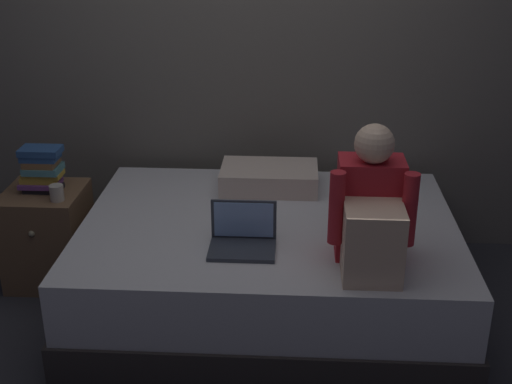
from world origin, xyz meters
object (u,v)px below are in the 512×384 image
(bed, at_px, (269,266))
(laptop, at_px, (243,237))
(book_stack, at_px, (42,169))
(nightstand, at_px, (48,236))
(pillow, at_px, (269,178))
(mug, at_px, (57,193))
(person_sitting, at_px, (371,214))

(bed, height_order, laptop, laptop)
(book_stack, bearing_deg, nightstand, -108.59)
(pillow, bearing_deg, nightstand, -170.62)
(laptop, xyz_separation_m, book_stack, (-1.18, 0.56, 0.11))
(book_stack, height_order, mug, book_stack)
(book_stack, distance_m, mug, 0.20)
(nightstand, xyz_separation_m, person_sitting, (1.78, -0.66, 0.50))
(person_sitting, bearing_deg, book_stack, 158.98)
(mug, bearing_deg, pillow, 16.06)
(person_sitting, height_order, laptop, person_sitting)
(laptop, relative_size, mug, 3.56)
(person_sitting, distance_m, pillow, 1.02)
(bed, bearing_deg, person_sitting, -41.56)
(bed, relative_size, laptop, 6.25)
(bed, height_order, mug, mug)
(bed, relative_size, book_stack, 7.82)
(pillow, xyz_separation_m, book_stack, (-1.27, -0.19, 0.10))
(person_sitting, bearing_deg, pillow, 119.58)
(nightstand, distance_m, person_sitting, 1.96)
(person_sitting, height_order, book_stack, person_sitting)
(pillow, relative_size, book_stack, 2.19)
(laptop, xyz_separation_m, mug, (-1.05, 0.42, 0.03))
(nightstand, xyz_separation_m, book_stack, (0.01, 0.02, 0.41))
(laptop, bearing_deg, mug, 158.08)
(nightstand, height_order, pillow, pillow)
(mug, bearing_deg, bed, -5.78)
(nightstand, relative_size, laptop, 1.77)
(nightstand, relative_size, mug, 6.30)
(bed, distance_m, book_stack, 1.39)
(book_stack, xyz_separation_m, mug, (0.12, -0.14, -0.08))
(bed, distance_m, pillow, 0.56)
(bed, relative_size, mug, 22.22)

